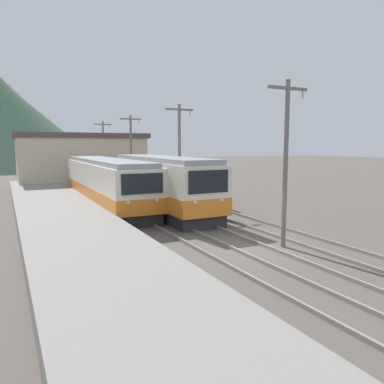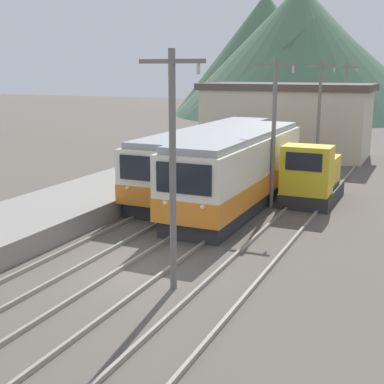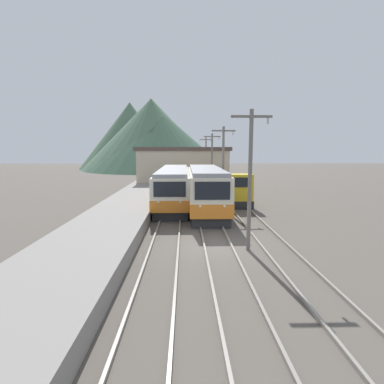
{
  "view_description": "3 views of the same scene",
  "coord_description": "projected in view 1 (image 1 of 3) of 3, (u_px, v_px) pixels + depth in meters",
  "views": [
    {
      "loc": [
        -8.9,
        -13.03,
        4.4
      ],
      "look_at": [
        0.8,
        6.24,
        1.63
      ],
      "focal_mm": 35.0,
      "sensor_mm": 36.0,
      "label": 1
    },
    {
      "loc": [
        8.39,
        -14.29,
        6.44
      ],
      "look_at": [
        -0.76,
        6.12,
        1.33
      ],
      "focal_mm": 50.0,
      "sensor_mm": 36.0,
      "label": 2
    },
    {
      "loc": [
        -1.5,
        -15.44,
        5.07
      ],
      "look_at": [
        -0.98,
        7.99,
        1.79
      ],
      "focal_mm": 28.0,
      "sensor_mm": 36.0,
      "label": 3
    }
  ],
  "objects": [
    {
      "name": "catenary_mast_far",
      "position": [
        131.0,
        150.0,
        34.56
      ],
      "size": [
        2.0,
        0.2,
        7.03
      ],
      "color": "slate",
      "rests_on": "ground"
    },
    {
      "name": "ground_plane",
      "position": [
        240.0,
        247.0,
        16.08
      ],
      "size": [
        200.0,
        200.0,
        0.0
      ],
      "primitive_type": "plane",
      "color": "#564F47"
    },
    {
      "name": "catenary_mast_mid",
      "position": [
        180.0,
        153.0,
        25.13
      ],
      "size": [
        2.0,
        0.2,
        7.03
      ],
      "color": "slate",
      "rests_on": "ground"
    },
    {
      "name": "catenary_mast_near",
      "position": [
        286.0,
        158.0,
        15.7
      ],
      "size": [
        2.0,
        0.2,
        7.03
      ],
      "color": "slate",
      "rests_on": "ground"
    },
    {
      "name": "platform_left",
      "position": [
        93.0,
        257.0,
        13.24
      ],
      "size": [
        4.5,
        54.0,
        0.84
      ],
      "primitive_type": "cube",
      "color": "gray",
      "rests_on": "ground"
    },
    {
      "name": "track_right",
      "position": [
        298.0,
        237.0,
        17.49
      ],
      "size": [
        1.54,
        60.0,
        0.14
      ],
      "color": "gray",
      "rests_on": "ground"
    },
    {
      "name": "track_center",
      "position": [
        244.0,
        245.0,
        16.16
      ],
      "size": [
        1.54,
        60.0,
        0.14
      ],
      "color": "gray",
      "rests_on": "ground"
    },
    {
      "name": "shunting_locomotive",
      "position": [
        187.0,
        187.0,
        27.87
      ],
      "size": [
        2.4,
        4.84,
        3.0
      ],
      "color": "#28282B",
      "rests_on": "ground"
    },
    {
      "name": "commuter_train_left",
      "position": [
        107.0,
        185.0,
        25.89
      ],
      "size": [
        2.84,
        15.07,
        3.38
      ],
      "color": "#28282B",
      "rests_on": "ground"
    },
    {
      "name": "track_left",
      "position": [
        186.0,
        253.0,
        14.91
      ],
      "size": [
        1.54,
        60.0,
        0.14
      ],
      "color": "gray",
      "rests_on": "ground"
    },
    {
      "name": "catenary_mast_distant",
      "position": [
        104.0,
        149.0,
        43.99
      ],
      "size": [
        2.0,
        0.2,
        7.03
      ],
      "color": "slate",
      "rests_on": "ground"
    },
    {
      "name": "commuter_train_center",
      "position": [
        162.0,
        186.0,
        24.33
      ],
      "size": [
        2.84,
        12.64,
        3.6
      ],
      "color": "#28282B",
      "rests_on": "ground"
    },
    {
      "name": "station_building",
      "position": [
        82.0,
        160.0,
        37.96
      ],
      "size": [
        12.6,
        6.3,
        5.47
      ],
      "color": "beige",
      "rests_on": "ground"
    }
  ]
}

